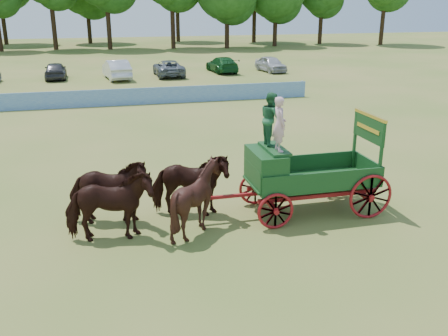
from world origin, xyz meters
TOP-DOWN VIEW (x-y plane):
  - ground at (0.00, 0.00)m, footprint 160.00×160.00m
  - horse_lead_left at (-1.62, -0.79)m, footprint 2.44×1.23m
  - horse_lead_right at (-1.62, 0.31)m, footprint 2.56×1.57m
  - horse_wheel_left at (0.78, -0.79)m, footprint 1.89×1.69m
  - horse_wheel_right at (0.78, 0.31)m, footprint 2.58×1.64m
  - farm_dray at (3.73, -0.21)m, footprint 6.00×2.00m
  - sponsor_banner at (-1.00, 18.00)m, footprint 26.00×0.08m
  - parked_cars at (-5.50, 30.04)m, footprint 41.89×7.15m

SIDE VIEW (x-z plane):
  - ground at x=0.00m, z-range 0.00..0.00m
  - sponsor_banner at x=-1.00m, z-range 0.00..1.05m
  - parked_cars at x=-5.50m, z-range -0.08..1.52m
  - horse_lead_left at x=-1.62m, z-range 0.00..2.01m
  - horse_lead_right at x=-1.62m, z-range 0.00..2.01m
  - horse_wheel_right at x=0.78m, z-range 0.00..2.01m
  - horse_wheel_left at x=0.78m, z-range 0.00..2.02m
  - farm_dray at x=3.73m, z-range -0.21..3.51m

